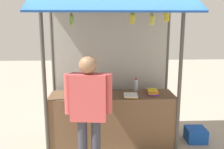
{
  "coord_description": "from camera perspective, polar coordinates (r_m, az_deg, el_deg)",
  "views": [
    {
      "loc": [
        -0.2,
        -4.15,
        2.12
      ],
      "look_at": [
        0.0,
        0.0,
        1.25
      ],
      "focal_mm": 40.38,
      "sensor_mm": 36.0,
      "label": 1
    }
  ],
  "objects": [
    {
      "name": "stall_counter",
      "position": [
        4.48,
        0.0,
        -10.1
      ],
      "size": [
        2.13,
        0.63,
        0.9
      ],
      "primitive_type": "cube",
      "color": "brown",
      "rests_on": "ground"
    },
    {
      "name": "ground_plane",
      "position": [
        4.66,
        0.0,
        -15.26
      ],
      "size": [
        20.0,
        20.0,
        0.0
      ],
      "primitive_type": "plane",
      "color": "#9E9384"
    },
    {
      "name": "water_bottle_mid_right",
      "position": [
        4.41,
        -1.33,
        -2.28
      ],
      "size": [
        0.09,
        0.09,
        0.31
      ],
      "color": "silver",
      "rests_on": "stall_counter"
    },
    {
      "name": "banana_bunch_rightmost",
      "position": [
        3.77,
        4.59,
        12.51
      ],
      "size": [
        0.1,
        0.11,
        0.3
      ],
      "color": "#332D23"
    },
    {
      "name": "banana_bunch_inner_left",
      "position": [
        3.76,
        -9.13,
        12.17
      ],
      "size": [
        0.09,
        0.09,
        0.31
      ],
      "color": "#332D23"
    },
    {
      "name": "magazine_stack_back_left",
      "position": [
        4.35,
        -9.25,
        -4.0
      ],
      "size": [
        0.2,
        0.25,
        0.09
      ],
      "color": "black",
      "rests_on": "stall_counter"
    },
    {
      "name": "water_bottle_front_left",
      "position": [
        4.57,
        5.48,
        -2.3
      ],
      "size": [
        0.07,
        0.07,
        0.23
      ],
      "color": "silver",
      "rests_on": "stall_counter"
    },
    {
      "name": "magazine_stack_right",
      "position": [
        4.39,
        9.22,
        -3.92
      ],
      "size": [
        0.2,
        0.28,
        0.08
      ],
      "color": "purple",
      "rests_on": "stall_counter"
    },
    {
      "name": "banana_bunch_inner_right",
      "position": [
        3.86,
        12.29,
        12.76
      ],
      "size": [
        0.1,
        0.1,
        0.27
      ],
      "color": "#332D23"
    },
    {
      "name": "water_bottle_rear_center",
      "position": [
        4.38,
        -3.78,
        -2.87
      ],
      "size": [
        0.07,
        0.07,
        0.24
      ],
      "color": "silver",
      "rests_on": "stall_counter"
    },
    {
      "name": "plastic_crate",
      "position": [
        4.93,
        18.41,
        -12.78
      ],
      "size": [
        0.36,
        0.36,
        0.24
      ],
      "primitive_type": "cube",
      "rotation": [
        0.0,
        0.0,
        -0.04
      ],
      "color": "#194CB2",
      "rests_on": "ground"
    },
    {
      "name": "banana_bunch_leftmost",
      "position": [
        3.81,
        9.02,
        12.16
      ],
      "size": [
        0.1,
        0.09,
        0.32
      ],
      "color": "#332D23"
    },
    {
      "name": "vendor_person",
      "position": [
        3.45,
        -5.31,
        -6.9
      ],
      "size": [
        0.64,
        0.26,
        1.69
      ],
      "rotation": [
        0.0,
        0.0,
        -0.11
      ],
      "color": "#383842",
      "rests_on": "ground"
    },
    {
      "name": "magazine_stack_back_right",
      "position": [
        4.21,
        4.37,
        -4.77
      ],
      "size": [
        0.26,
        0.31,
        0.04
      ],
      "color": "black",
      "rests_on": "stall_counter"
    },
    {
      "name": "stall_structure",
      "position": [
        4.32,
        -0.1,
        6.65
      ],
      "size": [
        2.33,
        1.55,
        2.87
      ],
      "color": "#4C4742",
      "rests_on": "ground"
    }
  ]
}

